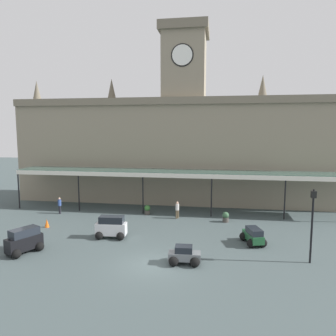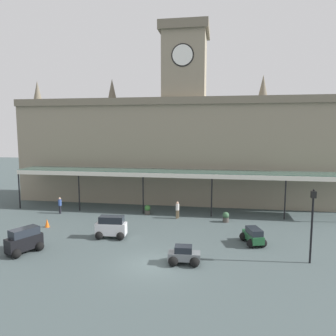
{
  "view_description": "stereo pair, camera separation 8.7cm",
  "coord_description": "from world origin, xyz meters",
  "px_view_note": "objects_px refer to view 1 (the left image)",
  "views": [
    {
      "loc": [
        4.02,
        -18.95,
        8.57
      ],
      "look_at": [
        0.0,
        6.54,
        5.44
      ],
      "focal_mm": 33.91,
      "sensor_mm": 36.0,
      "label": 1
    },
    {
      "loc": [
        4.11,
        -18.93,
        8.57
      ],
      "look_at": [
        0.0,
        6.54,
        5.44
      ],
      "focal_mm": 33.91,
      "sensor_mm": 36.0,
      "label": 2
    }
  ],
  "objects_px": {
    "car_green_estate": "(253,237)",
    "traffic_cone": "(47,223)",
    "planter_forecourt_centre": "(147,210)",
    "pedestrian_crossing_forecourt": "(177,209)",
    "car_black_van": "(24,242)",
    "pedestrian_near_entrance": "(60,205)",
    "planter_near_kerb": "(226,217)",
    "victorian_lamppost": "(312,217)",
    "car_white_van": "(111,228)",
    "car_grey_sedan": "(184,256)"
  },
  "relations": [
    {
      "from": "car_green_estate",
      "to": "traffic_cone",
      "type": "bearing_deg",
      "value": 175.53
    },
    {
      "from": "car_green_estate",
      "to": "planter_forecourt_centre",
      "type": "height_order",
      "value": "car_green_estate"
    },
    {
      "from": "pedestrian_crossing_forecourt",
      "to": "planter_forecourt_centre",
      "type": "bearing_deg",
      "value": 162.93
    },
    {
      "from": "car_black_van",
      "to": "pedestrian_crossing_forecourt",
      "type": "bearing_deg",
      "value": 47.53
    },
    {
      "from": "pedestrian_crossing_forecourt",
      "to": "traffic_cone",
      "type": "distance_m",
      "value": 11.94
    },
    {
      "from": "pedestrian_near_entrance",
      "to": "planter_near_kerb",
      "type": "height_order",
      "value": "pedestrian_near_entrance"
    },
    {
      "from": "traffic_cone",
      "to": "planter_near_kerb",
      "type": "xyz_separation_m",
      "value": [
        15.62,
        4.09,
        0.12
      ]
    },
    {
      "from": "victorian_lamppost",
      "to": "planter_near_kerb",
      "type": "height_order",
      "value": "victorian_lamppost"
    },
    {
      "from": "pedestrian_crossing_forecourt",
      "to": "pedestrian_near_entrance",
      "type": "distance_m",
      "value": 12.16
    },
    {
      "from": "victorian_lamppost",
      "to": "car_white_van",
      "type": "bearing_deg",
      "value": 169.8
    },
    {
      "from": "car_grey_sedan",
      "to": "traffic_cone",
      "type": "distance_m",
      "value": 14.03
    },
    {
      "from": "victorian_lamppost",
      "to": "planter_near_kerb",
      "type": "distance_m",
      "value": 10.21
    },
    {
      "from": "car_black_van",
      "to": "victorian_lamppost",
      "type": "bearing_deg",
      "value": 4.09
    },
    {
      "from": "car_grey_sedan",
      "to": "victorian_lamppost",
      "type": "height_order",
      "value": "victorian_lamppost"
    },
    {
      "from": "car_black_van",
      "to": "car_grey_sedan",
      "type": "height_order",
      "value": "car_black_van"
    },
    {
      "from": "pedestrian_near_entrance",
      "to": "car_white_van",
      "type": "bearing_deg",
      "value": -39.15
    },
    {
      "from": "victorian_lamppost",
      "to": "planter_forecourt_centre",
      "type": "relative_size",
      "value": 5.06
    },
    {
      "from": "car_grey_sedan",
      "to": "traffic_cone",
      "type": "xyz_separation_m",
      "value": [
        -12.8,
        5.74,
        -0.13
      ]
    },
    {
      "from": "car_green_estate",
      "to": "car_white_van",
      "type": "distance_m",
      "value": 11.01
    },
    {
      "from": "car_white_van",
      "to": "car_black_van",
      "type": "bearing_deg",
      "value": -141.48
    },
    {
      "from": "car_grey_sedan",
      "to": "pedestrian_crossing_forecourt",
      "type": "relative_size",
      "value": 1.26
    },
    {
      "from": "car_white_van",
      "to": "planter_forecourt_centre",
      "type": "xyz_separation_m",
      "value": [
        1.27,
        7.33,
        -0.32
      ]
    },
    {
      "from": "car_green_estate",
      "to": "pedestrian_near_entrance",
      "type": "height_order",
      "value": "pedestrian_near_entrance"
    },
    {
      "from": "car_black_van",
      "to": "planter_forecourt_centre",
      "type": "bearing_deg",
      "value": 61.07
    },
    {
      "from": "car_green_estate",
      "to": "pedestrian_crossing_forecourt",
      "type": "height_order",
      "value": "pedestrian_crossing_forecourt"
    },
    {
      "from": "car_white_van",
      "to": "planter_near_kerb",
      "type": "relative_size",
      "value": 2.56
    },
    {
      "from": "car_green_estate",
      "to": "car_grey_sedan",
      "type": "xyz_separation_m",
      "value": [
        -4.75,
        -4.37,
        -0.06
      ]
    },
    {
      "from": "car_white_van",
      "to": "car_grey_sedan",
      "type": "bearing_deg",
      "value": -32.51
    },
    {
      "from": "planter_near_kerb",
      "to": "planter_forecourt_centre",
      "type": "bearing_deg",
      "value": 169.25
    },
    {
      "from": "car_green_estate",
      "to": "pedestrian_near_entrance",
      "type": "distance_m",
      "value": 19.6
    },
    {
      "from": "pedestrian_near_entrance",
      "to": "traffic_cone",
      "type": "xyz_separation_m",
      "value": [
        1.15,
        -4.51,
        -0.54
      ]
    },
    {
      "from": "car_grey_sedan",
      "to": "car_black_van",
      "type": "bearing_deg",
      "value": 179.8
    },
    {
      "from": "car_green_estate",
      "to": "pedestrian_crossing_forecourt",
      "type": "relative_size",
      "value": 1.44
    },
    {
      "from": "car_white_van",
      "to": "traffic_cone",
      "type": "xyz_separation_m",
      "value": [
        -6.54,
        1.75,
        -0.43
      ]
    },
    {
      "from": "car_green_estate",
      "to": "pedestrian_near_entrance",
      "type": "xyz_separation_m",
      "value": [
        -18.69,
        5.88,
        0.34
      ]
    },
    {
      "from": "traffic_cone",
      "to": "victorian_lamppost",
      "type": "bearing_deg",
      "value": -11.73
    },
    {
      "from": "pedestrian_near_entrance",
      "to": "planter_near_kerb",
      "type": "bearing_deg",
      "value": -1.42
    },
    {
      "from": "car_grey_sedan",
      "to": "pedestrian_crossing_forecourt",
      "type": "bearing_deg",
      "value": 99.82
    },
    {
      "from": "car_black_van",
      "to": "car_grey_sedan",
      "type": "distance_m",
      "value": 11.21
    },
    {
      "from": "traffic_cone",
      "to": "planter_forecourt_centre",
      "type": "height_order",
      "value": "planter_forecourt_centre"
    },
    {
      "from": "pedestrian_crossing_forecourt",
      "to": "pedestrian_near_entrance",
      "type": "bearing_deg",
      "value": -179.6
    },
    {
      "from": "car_white_van",
      "to": "planter_near_kerb",
      "type": "bearing_deg",
      "value": 32.78
    },
    {
      "from": "planter_near_kerb",
      "to": "car_white_van",
      "type": "bearing_deg",
      "value": -147.22
    },
    {
      "from": "car_black_van",
      "to": "victorian_lamppost",
      "type": "relative_size",
      "value": 0.53
    },
    {
      "from": "car_black_van",
      "to": "car_white_van",
      "type": "bearing_deg",
      "value": 38.52
    },
    {
      "from": "pedestrian_near_entrance",
      "to": "victorian_lamppost",
      "type": "xyz_separation_m",
      "value": [
        21.97,
        -8.83,
        2.11
      ]
    },
    {
      "from": "car_grey_sedan",
      "to": "victorian_lamppost",
      "type": "xyz_separation_m",
      "value": [
        8.02,
        1.42,
        2.52
      ]
    },
    {
      "from": "car_grey_sedan",
      "to": "traffic_cone",
      "type": "bearing_deg",
      "value": 155.84
    },
    {
      "from": "car_white_van",
      "to": "victorian_lamppost",
      "type": "height_order",
      "value": "victorian_lamppost"
    },
    {
      "from": "victorian_lamppost",
      "to": "car_black_van",
      "type": "bearing_deg",
      "value": -175.91
    }
  ]
}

